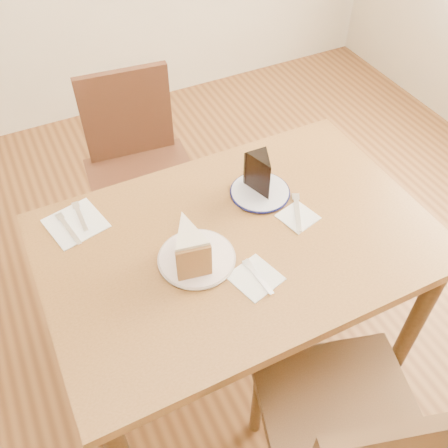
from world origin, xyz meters
The scene contains 15 objects.
ground centered at (0.00, 0.00, 0.00)m, with size 4.00×4.00×0.00m, color #4A2A13.
table centered at (0.00, 0.00, 0.65)m, with size 1.20×0.80×0.75m.
chair_near centered at (0.05, -0.59, 0.50)m, with size 0.55×0.55×0.90m.
chair_far centered at (-0.09, 0.72, 0.50)m, with size 0.48×0.48×0.90m.
plate_cream centered at (-0.15, -0.03, 0.76)m, with size 0.22×0.22×0.01m, color white.
plate_navy centered at (0.15, 0.14, 0.76)m, with size 0.19×0.19×0.01m, color white.
carrot_cake centered at (-0.17, -0.02, 0.82)m, with size 0.10×0.13×0.11m, color white, non-canonical shape.
chocolate_cake centered at (0.16, 0.14, 0.82)m, with size 0.07×0.10×0.12m, color black, non-canonical shape.
napkin_cream centered at (-0.03, -0.16, 0.75)m, with size 0.13×0.13×0.00m, color white.
napkin_navy centered at (0.21, -0.01, 0.75)m, with size 0.11×0.11×0.00m, color white.
napkin_spare centered at (-0.44, 0.28, 0.75)m, with size 0.16×0.16×0.00m, color white.
fork_cream centered at (-0.02, -0.17, 0.76)m, with size 0.01×0.14×0.00m, color silver.
knife_navy centered at (0.22, 0.01, 0.76)m, with size 0.02×0.17×0.00m, color silver.
fork_spare centered at (-0.42, 0.30, 0.76)m, with size 0.01×0.14×0.00m, color silver.
knife_spare centered at (-0.46, 0.26, 0.76)m, with size 0.01×0.16×0.00m, color silver.
Camera 1 is at (-0.49, -0.90, 1.90)m, focal length 40.00 mm.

